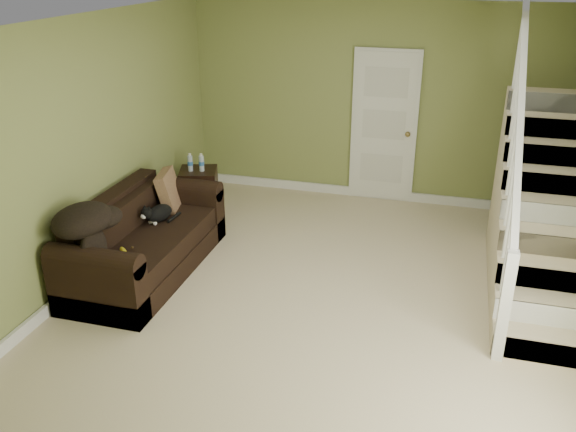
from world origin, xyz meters
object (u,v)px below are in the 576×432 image
Objects in this scene: side_table at (199,190)px; cat at (158,214)px; sofa at (143,243)px; banana at (123,252)px.

cat is at bearing -83.75° from side_table.
sofa is at bearing -86.65° from side_table.
banana is (0.03, -0.79, -0.07)m from cat.
sofa is 1.70m from side_table.
sofa is 4.17× the size of cat.
sofa reaches higher than cat.
banana is (0.18, -2.20, 0.20)m from side_table.
sofa is at bearing 55.25° from banana.
sofa reaches higher than banana.
sofa is 2.70× the size of side_table.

